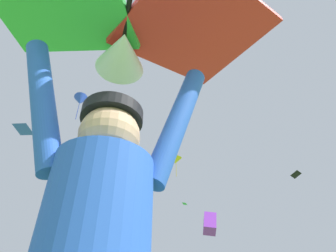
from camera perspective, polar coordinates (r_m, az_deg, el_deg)
held_stunt_kite at (r=1.52m, az=-8.15°, el=18.52°), size 1.49×1.01×0.38m
distant_kite_green_overhead_distant at (r=36.02m, az=3.26°, el=-14.72°), size 0.71×0.73×0.29m
distant_kite_purple_low_right at (r=20.66m, az=8.07°, el=-18.15°), size 1.01×1.27×1.59m
distant_kite_blue_high_right at (r=15.62m, az=-26.07°, el=-0.49°), size 1.12×1.11×0.24m
distant_kite_teal_mid_right at (r=22.61m, az=-7.93°, el=-19.73°), size 0.77×0.60×0.86m
distant_kite_yellow_mid_left at (r=25.79m, az=1.57°, el=-6.60°), size 1.08×1.09×2.12m
distant_kite_blue_low_left at (r=28.93m, az=-16.58°, el=4.74°), size 1.77×1.76×2.84m
distant_kite_black_high_left at (r=21.30m, az=23.40°, el=-8.54°), size 0.59×0.61×0.33m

